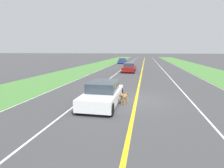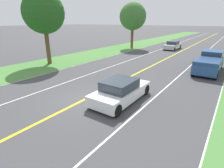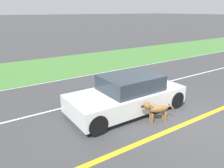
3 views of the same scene
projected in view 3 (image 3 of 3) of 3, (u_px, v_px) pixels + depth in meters
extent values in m
plane|color=#424244|center=(190.00, 122.00, 7.47)|extent=(400.00, 400.00, 0.00)
cube|color=yellow|center=(190.00, 122.00, 7.47)|extent=(0.18, 160.00, 0.01)
cube|color=white|center=(91.00, 74.00, 12.97)|extent=(0.14, 160.00, 0.01)
cube|color=white|center=(128.00, 92.00, 10.22)|extent=(0.10, 160.00, 0.01)
cube|color=#4C843D|center=(71.00, 64.00, 15.33)|extent=(6.00, 160.00, 0.03)
cube|color=white|center=(126.00, 98.00, 8.15)|extent=(1.90, 4.39, 0.63)
cube|color=#2D3842|center=(130.00, 82.00, 8.05)|extent=(1.63, 2.11, 0.56)
cylinder|color=black|center=(73.00, 105.00, 7.95)|extent=(0.22, 0.67, 0.67)
cylinder|color=black|center=(146.00, 87.00, 9.81)|extent=(0.22, 0.67, 0.67)
cylinder|color=black|center=(97.00, 125.00, 6.59)|extent=(0.22, 0.67, 0.67)
cylinder|color=black|center=(176.00, 100.00, 8.45)|extent=(0.22, 0.67, 0.67)
ellipsoid|color=olive|center=(158.00, 109.00, 7.36)|extent=(0.44, 0.74, 0.25)
cylinder|color=olive|center=(150.00, 117.00, 7.47)|extent=(0.08, 0.08, 0.34)
cylinder|color=olive|center=(163.00, 115.00, 7.59)|extent=(0.08, 0.08, 0.34)
cylinder|color=olive|center=(152.00, 119.00, 7.32)|extent=(0.08, 0.08, 0.34)
cylinder|color=olive|center=(165.00, 117.00, 7.45)|extent=(0.08, 0.08, 0.34)
cylinder|color=olive|center=(151.00, 107.00, 7.25)|extent=(0.20, 0.23, 0.19)
sphere|color=olive|center=(147.00, 106.00, 7.20)|extent=(0.30, 0.30, 0.24)
ellipsoid|color=#331E14|center=(143.00, 107.00, 7.17)|extent=(0.14, 0.14, 0.09)
cone|color=brown|center=(147.00, 102.00, 7.24)|extent=(0.10, 0.10, 0.11)
cone|color=brown|center=(148.00, 104.00, 7.12)|extent=(0.10, 0.10, 0.11)
cylinder|color=olive|center=(171.00, 106.00, 7.46)|extent=(0.13, 0.26, 0.26)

